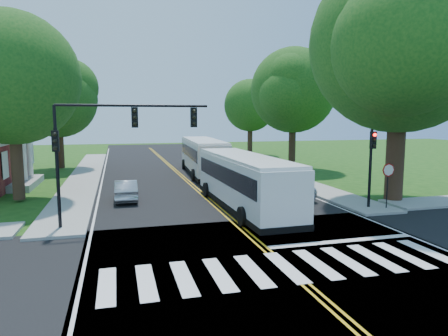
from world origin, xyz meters
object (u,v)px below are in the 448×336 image
object	(u,v)px
bus_follow	(203,156)
bus_lead	(244,181)
signal_ne	(371,158)
signal_nw	(110,135)
suv	(284,187)
hatchback	(126,190)
dark_sedan	(270,177)

from	to	relation	value
bus_follow	bus_lead	bearing A→B (deg)	90.71
signal_ne	bus_follow	bearing A→B (deg)	110.40
signal_ne	bus_lead	xyz separation A→B (m)	(-6.79, 2.12, -1.34)
signal_nw	suv	bearing A→B (deg)	22.52
signal_nw	hatchback	distance (m)	7.28
dark_sedan	bus_lead	bearing A→B (deg)	43.45
bus_follow	dark_sedan	world-z (taller)	bus_follow
signal_nw	bus_lead	bearing A→B (deg)	16.39
signal_nw	suv	distance (m)	12.26
bus_follow	suv	size ratio (longest dim) A/B	2.64
hatchback	suv	xyz separation A→B (m)	(10.02, -1.74, 0.02)
signal_ne	bus_lead	size ratio (longest dim) A/B	0.37
bus_lead	hatchback	bearing A→B (deg)	-32.97
signal_ne	hatchback	xyz separation A→B (m)	(-13.28, 6.20, -2.31)
signal_ne	suv	bearing A→B (deg)	126.18
signal_nw	bus_lead	distance (m)	8.06
signal_ne	dark_sedan	world-z (taller)	signal_ne
bus_follow	hatchback	xyz separation A→B (m)	(-7.18, -10.20, -1.05)
bus_lead	suv	xyz separation A→B (m)	(3.53, 2.34, -0.95)
signal_nw	dark_sedan	xyz separation A→B (m)	(11.69, 9.17, -3.73)
signal_ne	hatchback	distance (m)	14.84
bus_lead	suv	world-z (taller)	bus_lead
signal_nw	hatchback	world-z (taller)	signal_nw
bus_follow	signal_nw	bearing A→B (deg)	67.63
bus_lead	hatchback	xyz separation A→B (m)	(-6.49, 4.08, -0.96)
bus_lead	bus_follow	xyz separation A→B (m)	(0.69, 14.28, 0.08)
signal_nw	suv	world-z (taller)	signal_nw
signal_ne	signal_nw	bearing A→B (deg)	-179.95
signal_ne	dark_sedan	distance (m)	9.74
hatchback	suv	bearing A→B (deg)	170.53
bus_lead	suv	bearing A→B (deg)	-147.30
signal_nw	dark_sedan	bearing A→B (deg)	38.11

